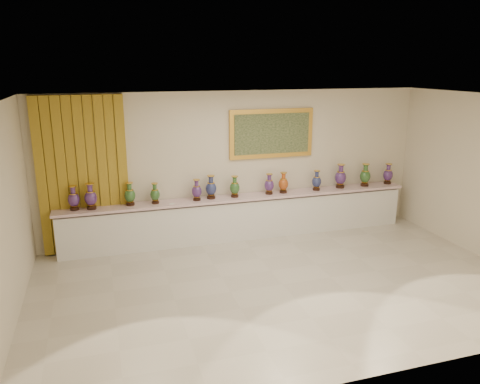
# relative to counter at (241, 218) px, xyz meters

# --- Properties ---
(ground) EXTENTS (8.00, 8.00, 0.00)m
(ground) POSITION_rel_counter_xyz_m (0.00, -2.27, -0.44)
(ground) COLOR beige
(ground) RESTS_ON ground
(room) EXTENTS (8.00, 8.00, 8.00)m
(room) POSITION_rel_counter_xyz_m (-2.43, 0.17, 1.16)
(room) COLOR beige
(room) RESTS_ON ground
(counter) EXTENTS (7.28, 0.48, 0.90)m
(counter) POSITION_rel_counter_xyz_m (0.00, 0.00, 0.00)
(counter) COLOR white
(counter) RESTS_ON ground
(vase_0) EXTENTS (0.26, 0.26, 0.46)m
(vase_0) POSITION_rel_counter_xyz_m (-3.23, 0.01, 0.67)
(vase_0) COLOR black
(vase_0) RESTS_ON counter
(vase_1) EXTENTS (0.30, 0.30, 0.49)m
(vase_1) POSITION_rel_counter_xyz_m (-2.93, -0.03, 0.68)
(vase_1) COLOR black
(vase_1) RESTS_ON counter
(vase_2) EXTENTS (0.24, 0.24, 0.45)m
(vase_2) POSITION_rel_counter_xyz_m (-2.22, 0.00, 0.66)
(vase_2) COLOR black
(vase_2) RESTS_ON counter
(vase_3) EXTENTS (0.19, 0.19, 0.40)m
(vase_3) POSITION_rel_counter_xyz_m (-1.74, -0.01, 0.64)
(vase_3) COLOR black
(vase_3) RESTS_ON counter
(vase_4) EXTENTS (0.25, 0.25, 0.42)m
(vase_4) POSITION_rel_counter_xyz_m (-0.93, -0.04, 0.65)
(vase_4) COLOR black
(vase_4) RESTS_ON counter
(vase_5) EXTENTS (0.27, 0.27, 0.47)m
(vase_5) POSITION_rel_counter_xyz_m (-0.63, 0.01, 0.68)
(vase_5) COLOR black
(vase_5) RESTS_ON counter
(vase_6) EXTENTS (0.23, 0.23, 0.43)m
(vase_6) POSITION_rel_counter_xyz_m (-0.15, -0.02, 0.66)
(vase_6) COLOR black
(vase_6) RESTS_ON counter
(vase_7) EXTENTS (0.25, 0.25, 0.43)m
(vase_7) POSITION_rel_counter_xyz_m (0.59, -0.02, 0.66)
(vase_7) COLOR black
(vase_7) RESTS_ON counter
(vase_8) EXTENTS (0.26, 0.26, 0.44)m
(vase_8) POSITION_rel_counter_xyz_m (0.91, -0.01, 0.66)
(vase_8) COLOR black
(vase_8) RESTS_ON counter
(vase_9) EXTENTS (0.21, 0.21, 0.43)m
(vase_9) POSITION_rel_counter_xyz_m (1.67, -0.02, 0.66)
(vase_9) COLOR black
(vase_9) RESTS_ON counter
(vase_10) EXTENTS (0.27, 0.27, 0.52)m
(vase_10) POSITION_rel_counter_xyz_m (2.26, 0.01, 0.70)
(vase_10) COLOR black
(vase_10) RESTS_ON counter
(vase_11) EXTENTS (0.31, 0.31, 0.50)m
(vase_11) POSITION_rel_counter_xyz_m (2.85, -0.01, 0.69)
(vase_11) COLOR black
(vase_11) RESTS_ON counter
(vase_12) EXTENTS (0.28, 0.28, 0.46)m
(vase_12) POSITION_rel_counter_xyz_m (3.45, 0.01, 0.67)
(vase_12) COLOR black
(vase_12) RESTS_ON counter
(label_card) EXTENTS (0.10, 0.06, 0.00)m
(label_card) POSITION_rel_counter_xyz_m (-1.45, -0.14, 0.47)
(label_card) COLOR white
(label_card) RESTS_ON counter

